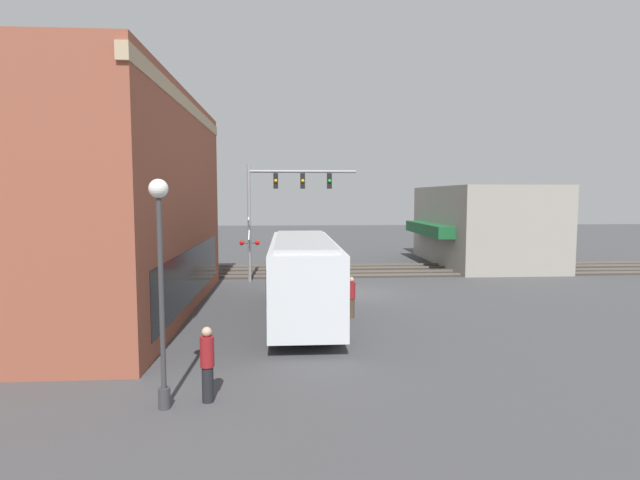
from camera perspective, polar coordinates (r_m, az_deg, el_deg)
The scene contains 12 objects.
ground_plane at distance 26.01m, azimuth 3.89°, elevation -6.06°, with size 120.00×120.00×0.00m, color #424244.
brick_building at distance 23.07m, azimuth -24.58°, elevation 3.71°, with size 16.25×8.29×9.29m.
shop_building at distance 38.83m, azimuth 17.96°, elevation 1.62°, with size 12.61×8.18×5.70m.
city_bus at distance 20.51m, azimuth -1.97°, elevation -3.91°, with size 10.55×2.59×3.29m.
traffic_signal_gantry at distance 29.37m, azimuth -4.48°, elevation 5.06°, with size 0.42×6.38×6.83m.
crossing_signal at distance 29.22m, azimuth -8.05°, elevation -0.32°, with size 1.41×1.18×3.81m.
streetlamp at distance 12.08m, azimuth -17.73°, elevation -3.75°, with size 0.44×0.44×5.39m.
rail_track_near at distance 31.87m, azimuth 2.45°, elevation -3.94°, with size 2.60×60.00×0.15m.
rail_track_far at distance 35.01m, azimuth 1.88°, elevation -3.13°, with size 2.60×60.00×0.15m.
parked_car_red at distance 36.21m, azimuth -2.77°, elevation -1.85°, with size 4.68×1.82×1.41m.
pedestrian_near_bus at distance 20.65m, azimuth 3.59°, elevation -6.52°, with size 0.34×0.34×1.70m.
pedestrian_by_lamp at distance 12.73m, azimuth -12.75°, elevation -13.60°, with size 0.34×0.34×1.86m.
Camera 1 is at (-25.29, 3.44, 5.00)m, focal length 28.00 mm.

